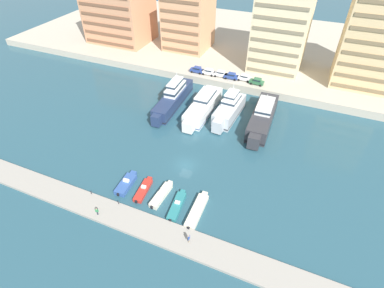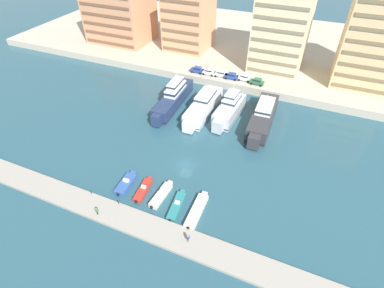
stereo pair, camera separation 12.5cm
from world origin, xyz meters
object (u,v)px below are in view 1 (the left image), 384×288
object	(u,v)px
car_white_mid_left	(221,74)
car_green_center_right	(257,81)
pedestrian_near_edge	(189,238)
motorboat_red_left	(143,190)
motorboat_cream_mid_left	(162,195)
car_blue_far_left	(197,70)
motorboat_cream_center	(197,210)
car_white_left	(209,72)
car_blue_center_left	(231,76)
yacht_silver_mid_left	(229,109)
pedestrian_mid_deck	(97,211)
yacht_white_left	(203,106)
car_white_center	(244,77)
yacht_navy_far_left	(173,97)
motorboat_blue_far_left	(126,184)
motorboat_teal_center_left	(177,206)
yacht_charcoal_center_left	(263,117)

from	to	relation	value
car_white_mid_left	car_green_center_right	world-z (taller)	same
pedestrian_near_edge	motorboat_red_left	bearing A→B (deg)	151.07
motorboat_cream_mid_left	car_blue_far_left	size ratio (longest dim) A/B	1.75
motorboat_cream_center	car_white_left	distance (m)	49.77
motorboat_cream_mid_left	car_blue_center_left	bearing A→B (deg)	91.32
yacht_silver_mid_left	pedestrian_mid_deck	bearing A→B (deg)	-106.63
yacht_white_left	motorboat_cream_mid_left	distance (m)	30.13
car_blue_far_left	yacht_silver_mid_left	bearing A→B (deg)	-46.16
car_white_mid_left	pedestrian_mid_deck	bearing A→B (deg)	-93.91
car_blue_center_left	pedestrian_near_edge	size ratio (longest dim) A/B	2.38
car_white_left	car_green_center_right	world-z (taller)	same
yacht_silver_mid_left	car_white_center	xyz separation A→B (m)	(-0.69, 16.63, 0.80)
yacht_white_left	car_blue_far_left	distance (m)	18.62
car_white_center	yacht_navy_far_left	bearing A→B (deg)	-131.06
yacht_white_left	car_green_center_right	world-z (taller)	yacht_white_left
motorboat_cream_mid_left	pedestrian_near_edge	bearing A→B (deg)	-39.14
car_white_mid_left	car_green_center_right	distance (m)	11.08
motorboat_blue_far_left	car_green_center_right	size ratio (longest dim) A/B	1.59
motorboat_teal_center_left	pedestrian_near_edge	world-z (taller)	pedestrian_near_edge
motorboat_cream_mid_left	motorboat_teal_center_left	bearing A→B (deg)	-16.32
motorboat_cream_mid_left	pedestrian_mid_deck	world-z (taller)	pedestrian_mid_deck
motorboat_red_left	car_blue_center_left	xyz separation A→B (m)	(2.78, 46.71, 2.82)
motorboat_red_left	car_white_left	size ratio (longest dim) A/B	1.64
motorboat_cream_mid_left	car_green_center_right	world-z (taller)	car_green_center_right
yacht_silver_mid_left	car_blue_center_left	xyz separation A→B (m)	(-4.50, 16.11, 0.80)
yacht_silver_mid_left	car_green_center_right	xyz separation A→B (m)	(3.23, 15.73, 0.80)
yacht_charcoal_center_left	car_white_mid_left	distance (m)	22.98
yacht_navy_far_left	motorboat_red_left	xyz separation A→B (m)	(8.18, -30.26, -1.98)
pedestrian_mid_deck	car_blue_center_left	bearing A→B (deg)	82.63
motorboat_red_left	car_green_center_right	bearing A→B (deg)	77.22
yacht_navy_far_left	car_green_center_right	xyz separation A→B (m)	(18.69, 16.06, 0.84)
yacht_white_left	yacht_silver_mid_left	size ratio (longest dim) A/B	1.23
motorboat_cream_mid_left	car_white_left	distance (m)	47.26
motorboat_red_left	car_blue_center_left	bearing A→B (deg)	86.59
car_white_left	pedestrian_mid_deck	bearing A→B (deg)	-90.01
yacht_navy_far_left	car_blue_far_left	world-z (taller)	yacht_navy_far_left
motorboat_blue_far_left	car_white_center	bearing A→B (deg)	77.59
motorboat_red_left	car_white_center	bearing A→B (deg)	82.06
motorboat_red_left	yacht_white_left	bearing A→B (deg)	89.12
yacht_silver_mid_left	yacht_charcoal_center_left	size ratio (longest dim) A/B	0.76
motorboat_cream_mid_left	motorboat_teal_center_left	size ratio (longest dim) A/B	0.97
yacht_silver_mid_left	motorboat_cream_center	bearing A→B (deg)	-82.50
car_blue_center_left	car_white_center	world-z (taller)	same
yacht_white_left	motorboat_blue_far_left	xyz separation A→B (m)	(-4.27, -30.10, -1.46)
car_white_center	car_green_center_right	distance (m)	4.02
motorboat_cream_mid_left	car_white_center	bearing A→B (deg)	86.67
motorboat_blue_far_left	motorboat_red_left	bearing A→B (deg)	0.72
yacht_white_left	motorboat_cream_mid_left	size ratio (longest dim) A/B	2.78
yacht_white_left	motorboat_cream_center	xyz separation A→B (m)	(10.92, -30.58, -1.52)
motorboat_teal_center_left	car_green_center_right	world-z (taller)	car_green_center_right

